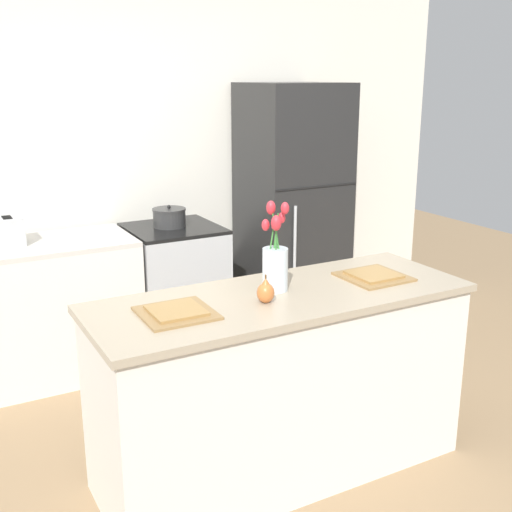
{
  "coord_description": "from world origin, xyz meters",
  "views": [
    {
      "loc": [
        -1.45,
        -2.38,
        1.89
      ],
      "look_at": [
        0.0,
        0.25,
        1.04
      ],
      "focal_mm": 45.0,
      "sensor_mm": 36.0,
      "label": 1
    }
  ],
  "objects_px": {
    "refrigerator": "(292,210)",
    "plate_setting_right": "(374,276)",
    "toaster": "(0,232)",
    "plate_setting_left": "(176,312)",
    "pear_figurine": "(266,292)",
    "stove_range": "(175,289)",
    "flower_vase": "(276,261)",
    "cooking_pot": "(169,217)"
  },
  "relations": [
    {
      "from": "plate_setting_left",
      "to": "cooking_pot",
      "type": "bearing_deg",
      "value": 69.56
    },
    {
      "from": "stove_range",
      "to": "plate_setting_left",
      "type": "relative_size",
      "value": 2.91
    },
    {
      "from": "flower_vase",
      "to": "refrigerator",
      "type": "bearing_deg",
      "value": 55.67
    },
    {
      "from": "stove_range",
      "to": "refrigerator",
      "type": "xyz_separation_m",
      "value": [
        0.95,
        0.0,
        0.47
      ]
    },
    {
      "from": "stove_range",
      "to": "cooking_pot",
      "type": "xyz_separation_m",
      "value": [
        -0.02,
        0.02,
        0.51
      ]
    },
    {
      "from": "cooking_pot",
      "to": "pear_figurine",
      "type": "bearing_deg",
      "value": -96.97
    },
    {
      "from": "flower_vase",
      "to": "plate_setting_left",
      "type": "distance_m",
      "value": 0.55
    },
    {
      "from": "stove_range",
      "to": "toaster",
      "type": "xyz_separation_m",
      "value": [
        -1.09,
        0.03,
        0.53
      ]
    },
    {
      "from": "plate_setting_right",
      "to": "cooking_pot",
      "type": "xyz_separation_m",
      "value": [
        -0.44,
        1.63,
        0.03
      ]
    },
    {
      "from": "plate_setting_left",
      "to": "toaster",
      "type": "height_order",
      "value": "toaster"
    },
    {
      "from": "stove_range",
      "to": "pear_figurine",
      "type": "height_order",
      "value": "pear_figurine"
    },
    {
      "from": "flower_vase",
      "to": "plate_setting_right",
      "type": "bearing_deg",
      "value": -8.04
    },
    {
      "from": "refrigerator",
      "to": "cooking_pot",
      "type": "height_order",
      "value": "refrigerator"
    },
    {
      "from": "cooking_pot",
      "to": "plate_setting_left",
      "type": "bearing_deg",
      "value": -110.44
    },
    {
      "from": "plate_setting_left",
      "to": "plate_setting_right",
      "type": "bearing_deg",
      "value": 0.0
    },
    {
      "from": "stove_range",
      "to": "flower_vase",
      "type": "distance_m",
      "value": 1.65
    },
    {
      "from": "pear_figurine",
      "to": "plate_setting_right",
      "type": "bearing_deg",
      "value": 4.73
    },
    {
      "from": "stove_range",
      "to": "cooking_pot",
      "type": "relative_size",
      "value": 3.94
    },
    {
      "from": "refrigerator",
      "to": "cooking_pot",
      "type": "distance_m",
      "value": 0.97
    },
    {
      "from": "stove_range",
      "to": "toaster",
      "type": "height_order",
      "value": "toaster"
    },
    {
      "from": "refrigerator",
      "to": "plate_setting_right",
      "type": "distance_m",
      "value": 1.69
    },
    {
      "from": "flower_vase",
      "to": "pear_figurine",
      "type": "bearing_deg",
      "value": -134.45
    },
    {
      "from": "cooking_pot",
      "to": "flower_vase",
      "type": "bearing_deg",
      "value": -92.97
    },
    {
      "from": "stove_range",
      "to": "pear_figurine",
      "type": "relative_size",
      "value": 6.91
    },
    {
      "from": "plate_setting_left",
      "to": "toaster",
      "type": "bearing_deg",
      "value": 106.0
    },
    {
      "from": "flower_vase",
      "to": "pear_figurine",
      "type": "height_order",
      "value": "flower_vase"
    },
    {
      "from": "refrigerator",
      "to": "cooking_pot",
      "type": "xyz_separation_m",
      "value": [
        -0.97,
        0.02,
        0.04
      ]
    },
    {
      "from": "toaster",
      "to": "plate_setting_left",
      "type": "bearing_deg",
      "value": -74.0
    },
    {
      "from": "flower_vase",
      "to": "plate_setting_right",
      "type": "relative_size",
      "value": 1.38
    },
    {
      "from": "refrigerator",
      "to": "plate_setting_right",
      "type": "bearing_deg",
      "value": -108.09
    },
    {
      "from": "stove_range",
      "to": "plate_setting_left",
      "type": "xyz_separation_m",
      "value": [
        -0.62,
        -1.61,
        0.48
      ]
    },
    {
      "from": "plate_setting_right",
      "to": "refrigerator",
      "type": "bearing_deg",
      "value": 71.91
    },
    {
      "from": "toaster",
      "to": "cooking_pot",
      "type": "distance_m",
      "value": 1.08
    },
    {
      "from": "pear_figurine",
      "to": "plate_setting_left",
      "type": "xyz_separation_m",
      "value": [
        -0.4,
        0.05,
        -0.04
      ]
    },
    {
      "from": "flower_vase",
      "to": "toaster",
      "type": "distance_m",
      "value": 1.85
    },
    {
      "from": "refrigerator",
      "to": "pear_figurine",
      "type": "distance_m",
      "value": 2.03
    },
    {
      "from": "pear_figurine",
      "to": "stove_range",
      "type": "bearing_deg",
      "value": 82.35
    },
    {
      "from": "refrigerator",
      "to": "toaster",
      "type": "xyz_separation_m",
      "value": [
        -2.04,
        0.03,
        0.06
      ]
    },
    {
      "from": "stove_range",
      "to": "flower_vase",
      "type": "bearing_deg",
      "value": -93.66
    },
    {
      "from": "refrigerator",
      "to": "cooking_pot",
      "type": "relative_size",
      "value": 8.1
    },
    {
      "from": "stove_range",
      "to": "cooking_pot",
      "type": "height_order",
      "value": "cooking_pot"
    },
    {
      "from": "cooking_pot",
      "to": "toaster",
      "type": "bearing_deg",
      "value": 179.62
    }
  ]
}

